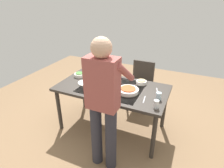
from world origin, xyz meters
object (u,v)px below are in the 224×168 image
Objects in this scene: wine_bottle at (111,73)px; water_cup_near_left at (156,104)px; chair_near at (141,82)px; person_server at (103,100)px; wine_glass_right at (107,92)px; side_bowl_bread at (141,82)px; water_cup_near_right at (159,96)px; side_bowl_salad at (80,75)px; dinner_plate_near at (111,84)px; wine_glass_left at (94,87)px; dining_table at (112,91)px; dinner_plate_far at (85,83)px; serving_bowl_pasta at (128,90)px.

wine_bottle reaches higher than water_cup_near_left.
chair_near is 0.54× the size of person_server.
wine_glass_right reaches higher than side_bowl_bread.
chair_near reaches higher than water_cup_near_right.
wine_bottle is 1.64× the size of side_bowl_salad.
dinner_plate_near is (0.29, 0.75, 0.24)m from chair_near.
chair_near is at bearing -75.55° from side_bowl_bread.
chair_near is at bearing -109.17° from wine_glass_left.
chair_near reaches higher than side_bowl_bread.
dining_table is at bearing -22.22° from water_cup_near_left.
water_cup_near_left reaches higher than dinner_plate_far.
person_server is 5.63× the size of serving_bowl_pasta.
side_bowl_salad is 0.62m from dinner_plate_near.
dinner_plate_near is (0.26, -0.78, -0.19)m from person_server.
wine_glass_left is 0.50× the size of serving_bowl_pasta.
water_cup_near_left reaches higher than serving_bowl_pasta.
water_cup_near_right is (0.02, -0.22, -0.00)m from water_cup_near_left.
water_cup_near_left is at bearing 162.84° from side_bowl_salad.
wine_bottle is 1.96× the size of wine_glass_left.
water_cup_near_right reaches higher than dinner_plate_far.
side_bowl_bread is 0.89m from dinner_plate_far.
water_cup_near_left is 0.60× the size of side_bowl_salad.
person_server reaches higher than water_cup_near_left.
side_bowl_bread is at bearing 104.45° from chair_near.
wine_bottle is at bearing -33.10° from water_cup_near_left.
dinner_plate_far reaches higher than dining_table.
water_cup_near_left is at bearing 146.90° from wine_bottle.
wine_glass_left is at bearing -48.58° from person_server.
person_server is at bearing 110.61° from wine_glass_right.
side_bowl_bread is 0.48m from dinner_plate_near.
side_bowl_bread is 0.70× the size of dinner_plate_near.
serving_bowl_pasta is at bearing 142.00° from wine_bottle.
dining_table is 0.48m from side_bowl_bread.
side_bowl_bread is at bearing -178.95° from wine_bottle.
wine_bottle is 0.24m from dinner_plate_near.
dinner_plate_far is at bearing 17.89° from dinner_plate_near.
water_cup_near_right is 0.79m from dinner_plate_near.
wine_bottle is at bearing 55.47° from chair_near.
dinner_plate_near is at bearing -22.21° from serving_bowl_pasta.
chair_near is 1.23m from wine_glass_left.
dinner_plate_far is at bearing 21.90° from side_bowl_bread.
dinner_plate_near is 0.41m from dinner_plate_far.
water_cup_near_right reaches higher than serving_bowl_pasta.
water_cup_near_right is 0.34× the size of serving_bowl_pasta.
chair_near reaches higher than side_bowl_salad.
dinner_plate_far is (0.73, -0.01, -0.03)m from serving_bowl_pasta.
side_bowl_salad reaches higher than dinner_plate_near.
side_bowl_bread is at bearing -143.25° from dining_table.
dinner_plate_far is (0.29, -0.24, -0.10)m from wine_glass_left.
serving_bowl_pasta is 0.35m from side_bowl_bread.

